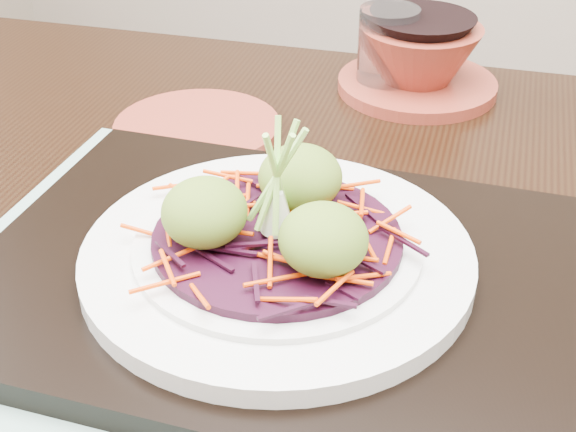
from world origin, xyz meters
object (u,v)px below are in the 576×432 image
at_px(dining_table, 346,333).
at_px(terracotta_bowl_set, 419,63).
at_px(white_plate, 277,255).
at_px(serving_tray, 278,276).
at_px(water_glass, 387,50).
at_px(terracotta_side_plate, 197,128).

bearing_deg(dining_table, terracotta_bowl_set, 88.11).
bearing_deg(white_plate, terracotta_bowl_set, 89.48).
bearing_deg(serving_tray, terracotta_bowl_set, 84.45).
distance_m(dining_table, water_glass, 0.33).
xyz_separation_m(serving_tray, white_plate, (0.00, -0.00, 0.02)).
bearing_deg(dining_table, serving_tray, -116.06).
xyz_separation_m(serving_tray, water_glass, (-0.03, 0.38, 0.03)).
bearing_deg(white_plate, water_glass, 94.51).
bearing_deg(dining_table, terracotta_side_plate, 142.41).
bearing_deg(terracotta_side_plate, water_glass, 50.46).
bearing_deg(water_glass, terracotta_side_plate, -129.54).
distance_m(serving_tray, terracotta_bowl_set, 0.39).
xyz_separation_m(dining_table, serving_tray, (-0.03, -0.08, 0.11)).
distance_m(terracotta_side_plate, terracotta_bowl_set, 0.26).
bearing_deg(terracotta_bowl_set, dining_table, -85.22).
xyz_separation_m(dining_table, terracotta_bowl_set, (-0.03, 0.31, 0.13)).
distance_m(dining_table, serving_tray, 0.14).
xyz_separation_m(dining_table, white_plate, (-0.03, -0.08, 0.13)).
relative_size(dining_table, terracotta_side_plate, 7.74).
height_order(serving_tray, water_glass, water_glass).
distance_m(serving_tray, terracotta_side_plate, 0.27).
relative_size(terracotta_side_plate, terracotta_bowl_set, 0.76).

